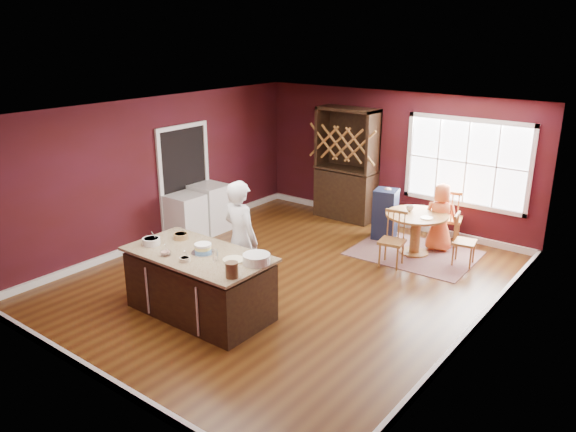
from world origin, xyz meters
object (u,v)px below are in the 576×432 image
object	(u,v)px
chair_south	(392,239)
chair_east	(465,240)
kitchen_island	(200,285)
baker	(241,240)
toddler	(388,199)
layer_cake	(203,248)
dryer	(210,208)
chair_north	(449,216)
seated_woman	(440,217)
washer	(186,217)
hutch	(346,164)
dining_table	(416,225)
high_chair	(385,213)

from	to	relation	value
chair_south	chair_east	bearing A→B (deg)	30.02
kitchen_island	baker	bearing A→B (deg)	83.66
chair_south	toddler	xyz separation A→B (m)	(-0.67, 1.09, 0.33)
layer_cake	dryer	bearing A→B (deg)	133.87
layer_cake	chair_north	size ratio (longest dim) A/B	0.30
layer_cake	seated_woman	distance (m)	4.60
layer_cake	seated_woman	world-z (taller)	seated_woman
dryer	seated_woman	bearing A→B (deg)	23.80
baker	washer	distance (m)	2.71
washer	kitchen_island	bearing A→B (deg)	-39.06
layer_cake	hutch	xyz separation A→B (m)	(-0.68, 4.80, 0.18)
chair_north	toddler	world-z (taller)	chair_north
dining_table	seated_woman	world-z (taller)	seated_woman
dining_table	toddler	distance (m)	0.87
dining_table	washer	xyz separation A→B (m)	(-3.78, -1.99, -0.09)
hutch	dining_table	bearing A→B (deg)	-24.75
seated_woman	chair_north	bearing A→B (deg)	-108.33
kitchen_island	high_chair	bearing A→B (deg)	81.50
chair_east	high_chair	size ratio (longest dim) A/B	0.89
kitchen_island	washer	xyz separation A→B (m)	(-2.34, 1.90, 0.00)
baker	toddler	bearing A→B (deg)	-91.13
kitchen_island	high_chair	xyz separation A→B (m)	(0.63, 4.24, 0.07)
kitchen_island	chair_east	bearing A→B (deg)	59.59
chair_east	chair_south	distance (m)	1.24
layer_cake	high_chair	xyz separation A→B (m)	(0.58, 4.20, -0.48)
chair_south	toddler	world-z (taller)	chair_south
chair_south	high_chair	xyz separation A→B (m)	(-0.72, 1.10, 0.03)
high_chair	dining_table	bearing A→B (deg)	-36.64
baker	high_chair	bearing A→B (deg)	-90.28
chair_north	toddler	xyz separation A→B (m)	(-1.02, -0.47, 0.27)
baker	hutch	distance (m)	4.13
kitchen_island	toddler	world-z (taller)	toddler
layer_cake	seated_woman	size ratio (longest dim) A/B	0.26
baker	washer	size ratio (longest dim) A/B	2.04
baker	high_chair	size ratio (longest dim) A/B	1.77
chair_north	high_chair	xyz separation A→B (m)	(-1.08, -0.47, -0.04)
baker	seated_woman	size ratio (longest dim) A/B	1.44
chair_east	kitchen_island	bearing A→B (deg)	139.67
chair_north	kitchen_island	bearing A→B (deg)	55.36
toddler	washer	xyz separation A→B (m)	(-3.03, -2.34, -0.37)
high_chair	seated_woman	bearing A→B (deg)	-8.57
layer_cake	hutch	bearing A→B (deg)	98.12
dining_table	chair_south	xyz separation A→B (m)	(-0.08, -0.74, -0.05)
baker	dryer	world-z (taller)	baker
baker	layer_cake	xyz separation A→B (m)	(-0.03, -0.73, 0.09)
dryer	washer	bearing A→B (deg)	-90.00
chair_east	chair_south	world-z (taller)	chair_south
seated_woman	high_chair	distance (m)	1.07
dining_table	chair_east	distance (m)	0.88
chair_east	chair_north	world-z (taller)	chair_north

